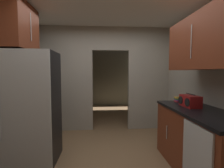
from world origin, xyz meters
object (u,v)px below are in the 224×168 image
dishwasher (196,163)px  boombox (190,101)px  refrigerator (33,107)px  book_stack (178,99)px

dishwasher → boombox: (0.31, 0.72, 0.58)m
refrigerator → boombox: (2.47, -0.30, 0.12)m
book_stack → boombox: bearing=-93.4°
boombox → book_stack: boombox is taller
dishwasher → book_stack: 1.32m
dishwasher → book_stack: book_stack is taller
dishwasher → refrigerator: bearing=154.7°
refrigerator → book_stack: (2.50, 0.13, 0.08)m
boombox → book_stack: bearing=86.6°
boombox → refrigerator: bearing=173.0°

